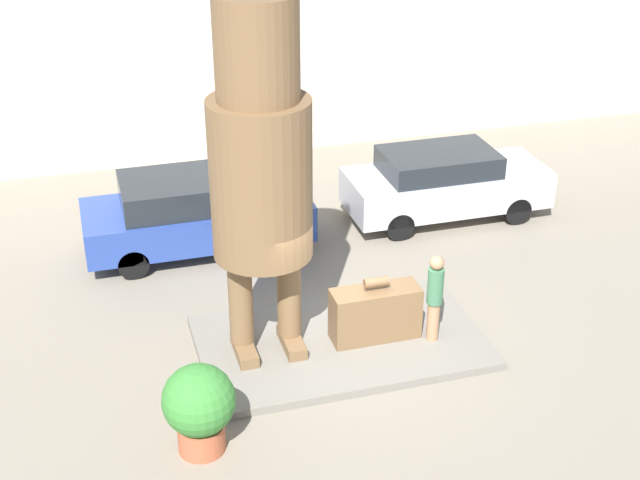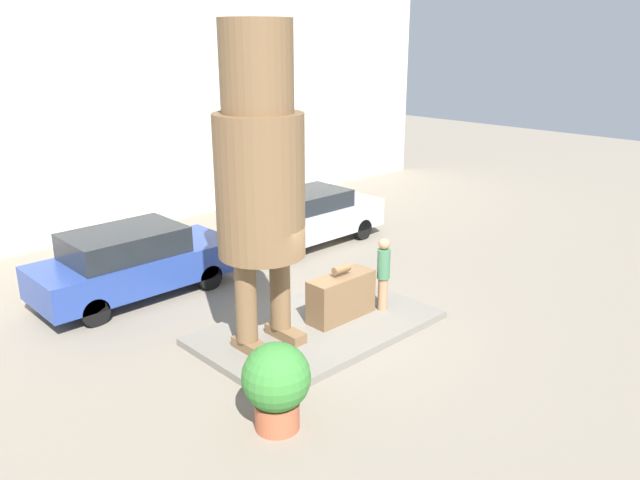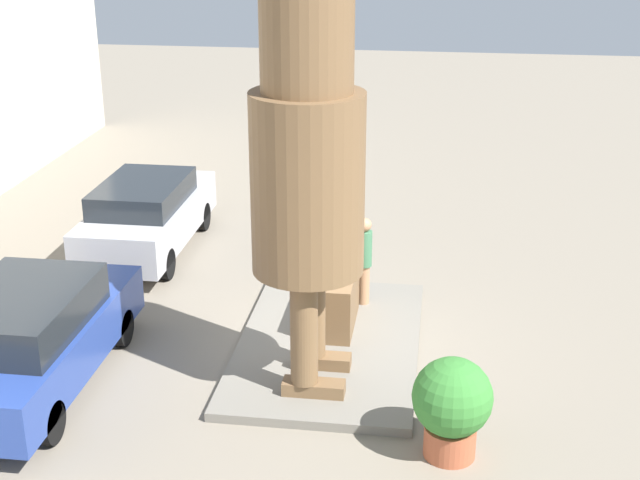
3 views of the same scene
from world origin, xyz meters
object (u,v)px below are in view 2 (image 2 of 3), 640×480
(parked_car_blue, at_px, (133,262))
(giant_suitcase, at_px, (341,296))
(parked_car_silver, at_px, (310,216))
(statue_figure, at_px, (260,165))
(tourist, at_px, (383,271))
(planter_pot, at_px, (276,383))

(parked_car_blue, bearing_deg, giant_suitcase, -60.96)
(parked_car_silver, bearing_deg, parked_car_blue, -179.76)
(statue_figure, relative_size, tourist, 3.67)
(tourist, height_order, planter_pot, tourist)
(statue_figure, bearing_deg, parked_car_silver, 39.45)
(parked_car_blue, height_order, parked_car_silver, parked_car_blue)
(parked_car_silver, xyz_separation_m, planter_pot, (-6.46, -6.22, -0.05))
(tourist, height_order, parked_car_blue, tourist)
(parked_car_blue, bearing_deg, planter_pot, -98.49)
(parked_car_blue, relative_size, parked_car_silver, 1.04)
(statue_figure, bearing_deg, parked_car_blue, 97.50)
(statue_figure, height_order, parked_car_silver, statue_figure)
(giant_suitcase, bearing_deg, tourist, -19.96)
(giant_suitcase, relative_size, parked_car_silver, 0.34)
(tourist, distance_m, parked_car_silver, 5.18)
(tourist, bearing_deg, parked_car_silver, 64.74)
(tourist, xyz_separation_m, planter_pot, (-4.25, -1.54, -0.24))
(tourist, bearing_deg, giant_suitcase, 160.04)
(parked_car_silver, bearing_deg, giant_suitcase, -125.84)
(statue_figure, height_order, parked_car_blue, statue_figure)
(tourist, relative_size, parked_car_blue, 0.35)
(parked_car_blue, xyz_separation_m, parked_car_silver, (5.53, 0.02, -0.02))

